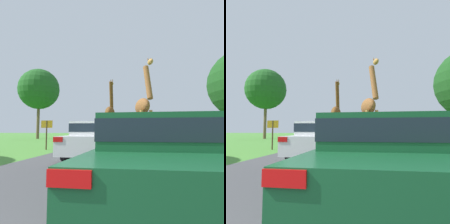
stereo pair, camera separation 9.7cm
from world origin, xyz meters
The scene contains 11 objects.
road centered at (0.00, 30.00, 0.00)m, with size 7.07×120.00×0.00m.
giraffe_near_road centered at (-1.12, 13.16, 2.15)m, with size 0.90×2.87×4.96m.
giraffe_companion centered at (1.06, 11.70, 2.44)m, with size 1.27×2.73×5.06m.
car_lead_maroon centered at (1.27, 3.62, 0.74)m, with size 1.97×4.26×1.38m.
car_queue_right centered at (2.24, 20.32, 0.72)m, with size 1.85×4.36×1.35m.
car_queue_left centered at (-0.97, 8.32, 0.79)m, with size 1.81×4.24×1.49m.
car_far_ahead centered at (-2.64, 29.05, 0.73)m, with size 1.84×4.61×1.35m.
car_verge_right centered at (-2.72, 19.14, 0.77)m, with size 1.83×4.37×1.42m.
car_rear_follower centered at (-2.06, 24.06, 0.66)m, with size 1.92×4.30×1.20m.
tree_far_right centered at (-12.99, 25.23, 6.77)m, with size 5.52×5.52×9.55m.
sign_post centered at (-4.62, 11.16, 1.20)m, with size 0.70×0.08×1.72m.
Camera 1 is at (1.02, -0.00, 1.14)m, focal length 32.00 mm.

